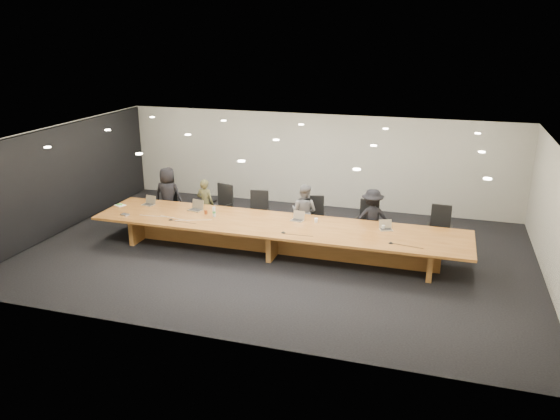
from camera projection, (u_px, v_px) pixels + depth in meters
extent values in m
plane|color=black|center=(276.00, 253.00, 13.21)|extent=(12.00, 12.00, 0.00)
cube|color=beige|center=(316.00, 161.00, 16.40)|extent=(12.00, 0.02, 2.80)
cube|color=black|center=(62.00, 179.00, 14.43)|extent=(0.08, 7.84, 2.74)
cube|color=brown|center=(276.00, 225.00, 12.98)|extent=(9.00, 1.80, 0.06)
cube|color=brown|center=(276.00, 240.00, 13.10)|extent=(7.65, 0.15, 0.69)
cube|color=brown|center=(144.00, 225.00, 14.10)|extent=(0.12, 1.26, 0.69)
cube|color=brown|center=(276.00, 240.00, 13.10)|extent=(0.12, 1.26, 0.69)
cube|color=brown|center=(431.00, 257.00, 12.10)|extent=(0.12, 1.26, 0.69)
imported|color=black|center=(168.00, 195.00, 15.03)|extent=(0.80, 0.55, 1.59)
imported|color=#3E3C22|center=(205.00, 203.00, 14.73)|extent=(0.52, 0.36, 1.36)
imported|color=slate|center=(304.00, 212.00, 13.93)|extent=(0.81, 0.69, 1.45)
imported|color=black|center=(372.00, 218.00, 13.42)|extent=(1.07, 0.82, 1.47)
cylinder|color=#ADBDB9|center=(214.00, 212.00, 13.43)|extent=(0.08, 0.08, 0.24)
cylinder|color=brown|center=(206.00, 212.00, 13.65)|extent=(0.09, 0.09, 0.10)
cone|color=white|center=(316.00, 220.00, 13.06)|extent=(0.11, 0.11, 0.10)
cone|color=silver|center=(383.00, 227.00, 12.61)|extent=(0.09, 0.09, 0.09)
cube|color=white|center=(120.00, 205.00, 14.32)|extent=(0.31, 0.28, 0.02)
cube|color=green|center=(120.00, 204.00, 14.32)|extent=(0.15, 0.11, 0.02)
cube|color=#9E9EA2|center=(125.00, 215.00, 13.58)|extent=(0.22, 0.18, 0.03)
cone|color=black|center=(171.00, 220.00, 13.22)|extent=(0.12, 0.12, 0.03)
cone|color=black|center=(283.00, 232.00, 12.40)|extent=(0.13, 0.13, 0.03)
cone|color=black|center=(391.00, 243.00, 11.78)|extent=(0.11, 0.11, 0.03)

